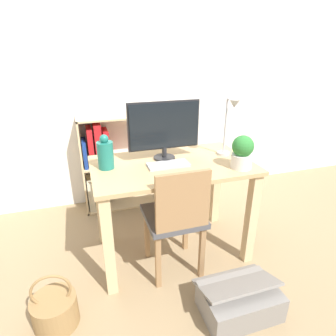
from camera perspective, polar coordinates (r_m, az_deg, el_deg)
name	(u,v)px	position (r m, az deg, el deg)	size (l,w,h in m)	color
ground_plane	(172,249)	(2.46, 0.73, -16.07)	(10.00, 10.00, 0.00)	#997F5B
wall_back	(139,76)	(2.92, -5.91, 18.11)	(8.00, 0.05, 2.60)	white
desk	(172,183)	(2.12, 0.82, -3.07)	(1.17, 0.70, 0.78)	tan
monitor	(164,127)	(2.07, -0.79, 8.25)	(0.54, 0.16, 0.43)	#232326
keyboard	(168,165)	(2.01, 0.07, 0.69)	(0.30, 0.14, 0.02)	#B2B2B7
vase	(105,154)	(1.98, -12.60, 2.81)	(0.11, 0.11, 0.24)	#1E7266
desk_lamp	(230,122)	(2.15, 12.40, 9.07)	(0.10, 0.19, 0.45)	#B7B7BC
potted_plant	(242,152)	(2.00, 14.86, 3.15)	(0.15, 0.15, 0.23)	silver
chair	(176,217)	(1.97, 1.68, -9.85)	(0.40, 0.40, 0.87)	#4C4C51
bookshelf	(112,163)	(2.89, -11.36, 0.98)	(0.95, 0.28, 0.96)	#D8BC8C
basket	(55,310)	(2.00, -21.97, -25.20)	(0.27, 0.27, 0.38)	#997547
storage_box	(239,300)	(2.00, 14.26, -24.52)	(0.48, 0.37, 0.25)	gray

